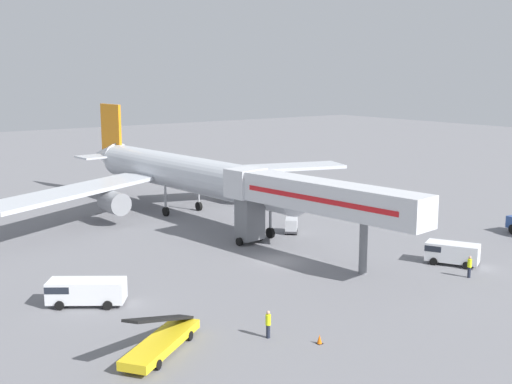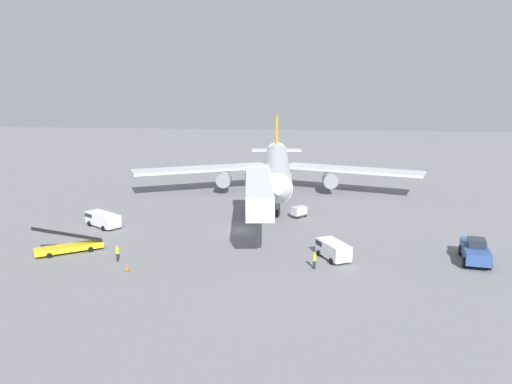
# 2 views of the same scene
# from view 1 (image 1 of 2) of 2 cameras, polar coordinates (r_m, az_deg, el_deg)

# --- Properties ---
(ground_plane) EXTENTS (300.00, 300.00, 0.00)m
(ground_plane) POSITION_cam_1_polar(r_m,az_deg,el_deg) (59.62, 1.95, -5.99)
(ground_plane) COLOR slate
(airplane_at_gate) EXTENTS (50.79, 46.33, 12.56)m
(airplane_at_gate) POSITION_cam_1_polar(r_m,az_deg,el_deg) (78.44, -6.32, 1.58)
(airplane_at_gate) COLOR silver
(airplane_at_gate) RESTS_ON ground
(jet_bridge) EXTENTS (6.09, 22.23, 7.48)m
(jet_bridge) POSITION_cam_1_polar(r_m,az_deg,el_deg) (58.94, 4.56, -0.51)
(jet_bridge) COLOR silver
(jet_bridge) RESTS_ON ground
(belt_loader_truck) EXTENTS (7.09, 5.77, 3.41)m
(belt_loader_truck) POSITION_cam_1_polar(r_m,az_deg,el_deg) (41.07, -8.28, -12.68)
(belt_loader_truck) COLOR yellow
(belt_loader_truck) RESTS_ON ground
(service_van_near_left) EXTENTS (5.77, 4.95, 1.88)m
(service_van_near_left) POSITION_cam_1_polar(r_m,az_deg,el_deg) (49.88, -14.78, -8.33)
(service_van_near_left) COLOR white
(service_van_near_left) RESTS_ON ground
(service_van_far_left) EXTENTS (3.90, 4.95, 1.91)m
(service_van_far_left) POSITION_cam_1_polar(r_m,az_deg,el_deg) (60.72, 16.66, -5.04)
(service_van_far_left) COLOR white
(service_van_far_left) RESTS_ON ground
(baggage_cart_outer_right) EXTENTS (2.36, 2.43, 1.56)m
(baggage_cart_outer_right) POSITION_cam_1_polar(r_m,az_deg,el_deg) (69.40, 3.11, -2.91)
(baggage_cart_outer_right) COLOR #38383D
(baggage_cart_outer_right) RESTS_ON ground
(ground_crew_worker_foreground) EXTENTS (0.38, 0.38, 1.83)m
(ground_crew_worker_foreground) POSITION_cam_1_polar(r_m,az_deg,el_deg) (42.61, 1.07, -11.42)
(ground_crew_worker_foreground) COLOR #1E2333
(ground_crew_worker_foreground) RESTS_ON ground
(ground_crew_worker_midground) EXTENTS (0.44, 0.44, 1.86)m
(ground_crew_worker_midground) POSITION_cam_1_polar(r_m,az_deg,el_deg) (57.28, 18.16, -6.18)
(ground_crew_worker_midground) COLOR #1E2333
(ground_crew_worker_midground) RESTS_ON ground
(safety_cone_alpha) EXTENTS (0.38, 0.38, 0.59)m
(safety_cone_alpha) POSITION_cam_1_polar(r_m,az_deg,el_deg) (42.20, 5.57, -12.70)
(safety_cone_alpha) COLOR black
(safety_cone_alpha) RESTS_ON ground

